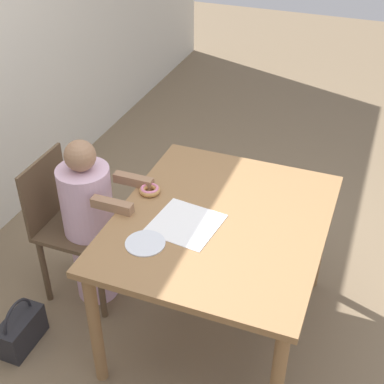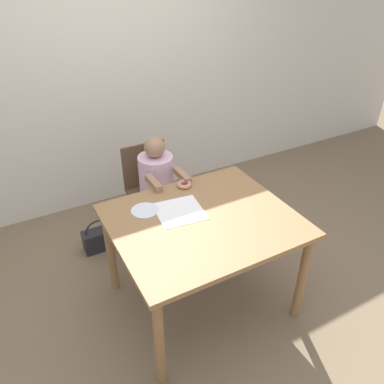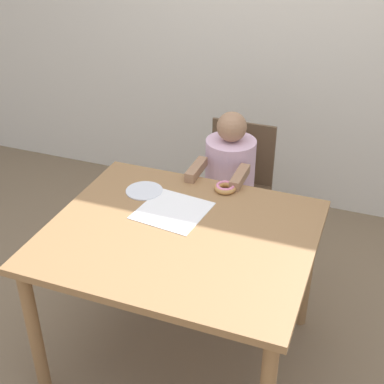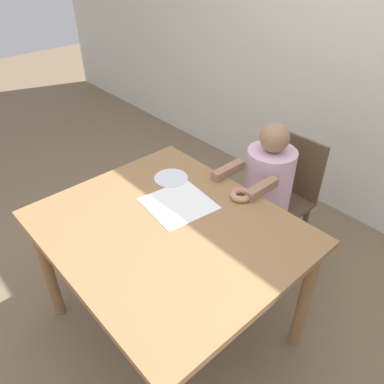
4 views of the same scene
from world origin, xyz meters
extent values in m
plane|color=#7A664C|center=(0.00, 0.00, 0.00)|extent=(12.00, 12.00, 0.00)
cube|color=silver|center=(0.00, 1.69, 1.25)|extent=(8.00, 0.05, 2.50)
cube|color=olive|center=(0.00, 0.00, 0.73)|extent=(1.16, 0.99, 0.03)
cylinder|color=olive|center=(-0.52, -0.43, 0.36)|extent=(0.06, 0.06, 0.71)
cylinder|color=olive|center=(-0.52, 0.43, 0.36)|extent=(0.06, 0.06, 0.71)
cylinder|color=olive|center=(0.52, 0.43, 0.36)|extent=(0.06, 0.06, 0.71)
cube|color=brown|center=(0.00, 0.80, 0.46)|extent=(0.38, 0.43, 0.03)
cube|color=brown|center=(0.00, 1.00, 0.67)|extent=(0.38, 0.02, 0.39)
cylinder|color=brown|center=(-0.16, 0.62, 0.22)|extent=(0.04, 0.04, 0.45)
cylinder|color=brown|center=(0.16, 0.62, 0.22)|extent=(0.04, 0.04, 0.45)
cylinder|color=brown|center=(-0.16, 0.98, 0.22)|extent=(0.04, 0.04, 0.45)
cylinder|color=brown|center=(0.16, 0.98, 0.22)|extent=(0.04, 0.04, 0.45)
cylinder|color=silver|center=(0.00, 0.75, 0.24)|extent=(0.23, 0.23, 0.47)
cylinder|color=silver|center=(0.00, 0.75, 0.67)|extent=(0.28, 0.28, 0.39)
sphere|color=#997051|center=(0.00, 0.75, 0.94)|extent=(0.16, 0.16, 0.16)
cube|color=#997051|center=(-0.12, 0.52, 0.77)|extent=(0.05, 0.22, 0.05)
cube|color=#997051|center=(0.12, 0.52, 0.77)|extent=(0.05, 0.22, 0.05)
torus|color=tan|center=(0.08, 0.41, 0.76)|extent=(0.11, 0.11, 0.03)
torus|color=pink|center=(0.08, 0.41, 0.78)|extent=(0.09, 0.09, 0.02)
cube|color=white|center=(-0.10, 0.14, 0.75)|extent=(0.34, 0.34, 0.00)
cube|color=#232328|center=(-0.49, 0.93, 0.09)|extent=(0.28, 0.13, 0.19)
torus|color=#232328|center=(-0.49, 0.93, 0.19)|extent=(0.22, 0.02, 0.22)
cylinder|color=silver|center=(-0.29, 0.26, 0.75)|extent=(0.18, 0.18, 0.01)
camera|label=1|loc=(-1.93, -0.59, 2.31)|focal=50.00mm
camera|label=2|loc=(-0.98, -1.66, 2.18)|focal=35.00mm
camera|label=3|loc=(0.73, -1.77, 2.10)|focal=50.00mm
camera|label=4|loc=(1.04, -0.79, 1.87)|focal=35.00mm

